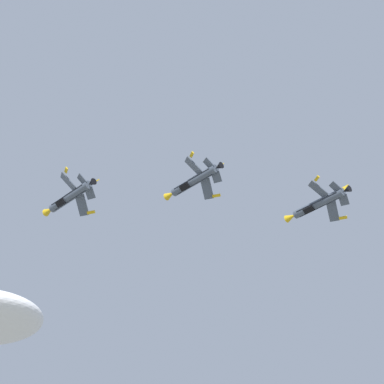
# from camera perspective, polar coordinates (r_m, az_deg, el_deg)

# --- Properties ---
(fighter_jet_lead) EXTENTS (13.85, 10.64, 7.33)m
(fighter_jet_lead) POSITION_cam_1_polar(r_m,az_deg,el_deg) (153.19, -8.99, -0.39)
(fighter_jet_lead) COLOR #4C5666
(fighter_jet_left_wing) EXTENTS (13.85, 10.69, 7.21)m
(fighter_jet_left_wing) POSITION_cam_1_polar(r_m,az_deg,el_deg) (154.34, 0.11, 0.79)
(fighter_jet_left_wing) COLOR #4C5666
(fighter_jet_right_wing) EXTENTS (13.85, 10.96, 6.45)m
(fighter_jet_right_wing) POSITION_cam_1_polar(r_m,az_deg,el_deg) (155.67, 9.21, -0.88)
(fighter_jet_right_wing) COLOR #4C5666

